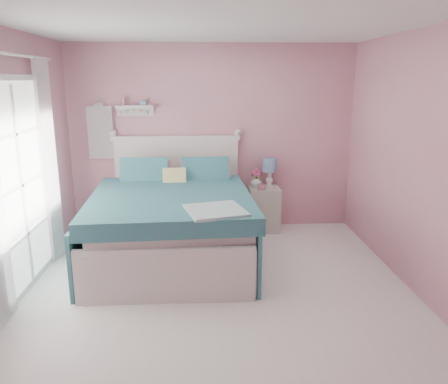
{
  "coord_description": "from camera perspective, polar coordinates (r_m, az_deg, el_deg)",
  "views": [
    {
      "loc": [
        -0.15,
        -3.94,
        2.11
      ],
      "look_at": [
        0.11,
        1.2,
        0.78
      ],
      "focal_mm": 35.0,
      "sensor_mm": 36.0,
      "label": 1
    }
  ],
  "objects": [
    {
      "name": "table_lamp",
      "position": [
        6.22,
        5.98,
        3.24
      ],
      "size": [
        0.2,
        0.2,
        0.4
      ],
      "color": "white",
      "rests_on": "nightstand"
    },
    {
      "name": "teacup",
      "position": [
        6.07,
        4.93,
        0.67
      ],
      "size": [
        0.12,
        0.12,
        0.08
      ],
      "primitive_type": "imported",
      "rotation": [
        0.0,
        0.0,
        0.16
      ],
      "color": "pink",
      "rests_on": "nightstand"
    },
    {
      "name": "room_shell",
      "position": [
        3.98,
        -0.76,
        6.89
      ],
      "size": [
        4.5,
        4.5,
        4.5
      ],
      "color": "#C47C87",
      "rests_on": "floor"
    },
    {
      "name": "roses",
      "position": [
        6.17,
        4.24,
        2.47
      ],
      "size": [
        0.14,
        0.11,
        0.12
      ],
      "color": "#D84984",
      "rests_on": "vase"
    },
    {
      "name": "wall_shelf",
      "position": [
        6.21,
        -11.59,
        10.71
      ],
      "size": [
        0.5,
        0.15,
        0.25
      ],
      "color": "silver",
      "rests_on": "room_shell"
    },
    {
      "name": "bed",
      "position": [
        5.31,
        -6.69,
        -4.02
      ],
      "size": [
        1.92,
        2.36,
        1.35
      ],
      "rotation": [
        0.0,
        0.0,
        0.05
      ],
      "color": "silver",
      "rests_on": "floor"
    },
    {
      "name": "french_door",
      "position": [
        4.82,
        -25.05,
        0.69
      ],
      "size": [
        0.04,
        1.32,
        2.16
      ],
      "color": "silver",
      "rests_on": "floor"
    },
    {
      "name": "hanging_dress",
      "position": [
        6.32,
        -15.85,
        7.47
      ],
      "size": [
        0.34,
        0.03,
        0.72
      ],
      "primitive_type": "cube",
      "color": "white",
      "rests_on": "room_shell"
    },
    {
      "name": "nightstand",
      "position": [
        6.28,
        5.22,
        -2.2
      ],
      "size": [
        0.43,
        0.43,
        0.63
      ],
      "color": "beige",
      "rests_on": "floor"
    },
    {
      "name": "floor",
      "position": [
        4.47,
        -0.69,
        -13.67
      ],
      "size": [
        4.5,
        4.5,
        0.0
      ],
      "primitive_type": "plane",
      "color": "white",
      "rests_on": "ground"
    },
    {
      "name": "vase",
      "position": [
        6.2,
        4.23,
        1.39
      ],
      "size": [
        0.19,
        0.19,
        0.17
      ],
      "primitive_type": "imported",
      "rotation": [
        0.0,
        0.0,
        0.2
      ],
      "color": "silver",
      "rests_on": "nightstand"
    },
    {
      "name": "curtain_far",
      "position": [
        5.46,
        -21.83,
        3.63
      ],
      "size": [
        0.04,
        0.4,
        2.32
      ],
      "primitive_type": "cube",
      "color": "white",
      "rests_on": "floor"
    }
  ]
}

